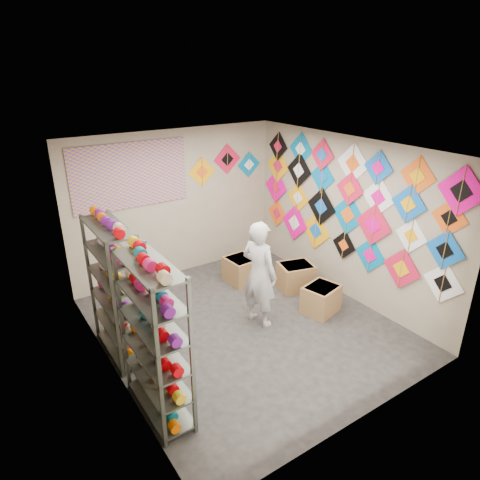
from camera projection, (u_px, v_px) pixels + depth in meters
ground at (245, 326)px, 6.57m from camera, size 4.50×4.50×0.00m
room_walls at (246, 226)px, 5.94m from camera, size 4.50×4.50×4.50m
shelf_rack_front at (155, 340)px, 4.64m from camera, size 0.40×1.10×1.90m
shelf_rack_back at (115, 291)px, 5.64m from camera, size 0.40×1.10×1.90m
string_spools at (132, 307)px, 5.10m from camera, size 0.12×2.36×0.12m
kite_wall_display at (344, 203)px, 7.00m from camera, size 0.06×4.34×2.07m
back_wall_kites at (226, 165)px, 8.09m from camera, size 1.59×0.02×0.74m
poster at (131, 176)px, 7.11m from camera, size 2.00×0.01×1.10m
shopkeeper at (259, 274)px, 6.35m from camera, size 0.82×0.72×1.66m
carton_a at (321, 299)px, 6.86m from camera, size 0.64×0.57×0.45m
carton_b at (296, 277)px, 7.56m from camera, size 0.68×0.61×0.47m
carton_c at (241, 270)px, 7.81m from camera, size 0.52×0.56×0.47m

